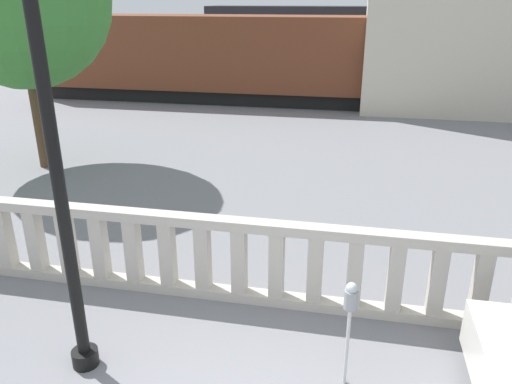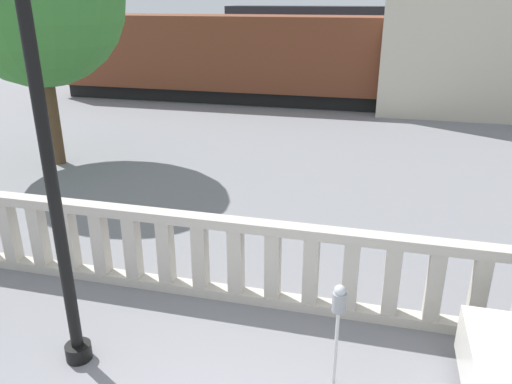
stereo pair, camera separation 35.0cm
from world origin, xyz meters
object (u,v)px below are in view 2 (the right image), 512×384
(lamppost, at_px, (41,116))
(train_far, at_px, (397,36))
(train_near, at_px, (332,59))
(parking_meter, at_px, (339,308))

(lamppost, distance_m, train_far, 28.75)
(train_near, bearing_deg, lamppost, -94.28)
(lamppost, distance_m, train_near, 16.05)
(lamppost, xyz_separation_m, parking_meter, (3.02, 0.31, -1.95))
(train_near, xyz_separation_m, train_far, (2.53, 12.52, 0.08))
(parking_meter, relative_size, train_far, 0.06)
(lamppost, relative_size, train_near, 0.23)
(parking_meter, bearing_deg, train_far, 88.56)
(lamppost, bearing_deg, train_near, 85.72)
(train_far, bearing_deg, lamppost, -97.46)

